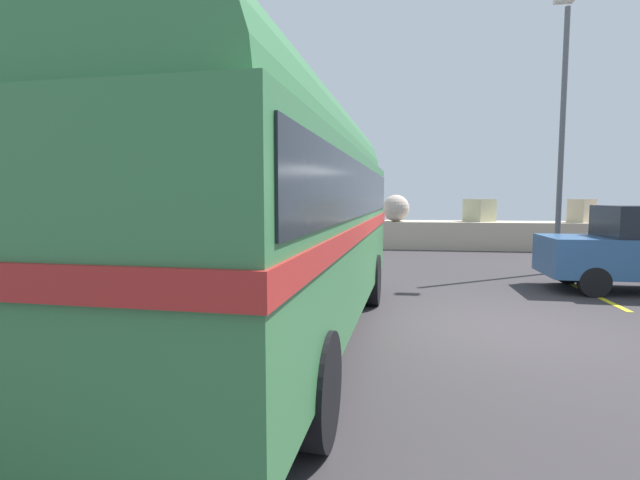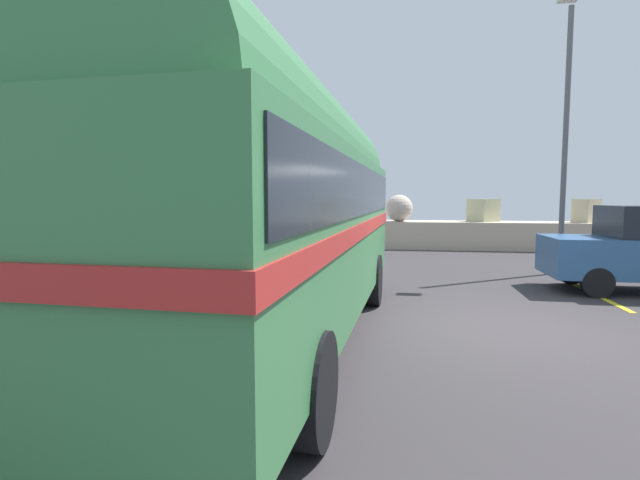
{
  "view_description": "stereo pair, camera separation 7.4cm",
  "coord_description": "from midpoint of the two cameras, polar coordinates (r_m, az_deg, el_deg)",
  "views": [
    {
      "loc": [
        -1.75,
        -7.63,
        2.06
      ],
      "look_at": [
        -2.76,
        -0.72,
        1.42
      ],
      "focal_mm": 26.48,
      "sensor_mm": 36.0,
      "label": 1
    },
    {
      "loc": [
        -1.68,
        -7.62,
        2.06
      ],
      "look_at": [
        -2.76,
        -0.72,
        1.42
      ],
      "focal_mm": 26.48,
      "sensor_mm": 36.0,
      "label": 2
    }
  ],
  "objects": [
    {
      "name": "ground",
      "position": [
        8.08,
        20.62,
        -9.85
      ],
      "size": [
        32.0,
        26.0,
        0.02
      ],
      "color": "#353133"
    },
    {
      "name": "breakwater",
      "position": [
        19.56,
        13.78,
        0.87
      ],
      "size": [
        31.36,
        1.81,
        2.23
      ],
      "color": "#BEB097",
      "rests_on": "ground"
    },
    {
      "name": "vintage_coach",
      "position": [
        6.52,
        -5.68,
        5.09
      ],
      "size": [
        2.88,
        8.7,
        3.7
      ],
      "rotation": [
        0.0,
        0.0,
        -0.05
      ],
      "color": "black",
      "rests_on": "ground"
    },
    {
      "name": "lamp_post",
      "position": [
        14.16,
        27.06,
        12.07
      ],
      "size": [
        0.65,
        0.99,
        6.96
      ],
      "color": "#5B5B60",
      "rests_on": "ground"
    }
  ]
}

